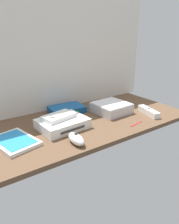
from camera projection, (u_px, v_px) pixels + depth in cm
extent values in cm
cube|color=brown|center=(90.00, 121.00, 108.26)|extent=(100.00, 48.00, 2.00)
cube|color=silver|center=(63.00, 49.00, 115.37)|extent=(110.00, 1.20, 64.00)
cube|color=white|center=(63.00, 124.00, 97.89)|extent=(22.07, 17.43, 4.40)
cube|color=#2D2D2D|center=(73.00, 130.00, 91.92)|extent=(12.01, 1.44, 0.80)
cube|color=silver|center=(111.00, 108.00, 116.51)|extent=(17.89, 17.89, 5.00)
cube|color=silver|center=(111.00, 103.00, 115.57)|extent=(17.17, 17.17, 0.30)
cube|color=white|center=(15.00, 141.00, 85.36)|extent=(17.28, 21.43, 1.40)
cube|color=#2384CC|center=(14.00, 140.00, 85.08)|extent=(14.33, 18.31, 0.16)
cube|color=#145193|center=(67.00, 109.00, 116.70)|extent=(18.69, 13.06, 3.40)
cube|color=#19D833|center=(72.00, 113.00, 111.75)|extent=(8.01, 0.88, 0.60)
cube|color=white|center=(149.00, 112.00, 114.09)|extent=(6.98, 15.23, 3.00)
cylinder|color=#387FDB|center=(149.00, 109.00, 113.48)|extent=(1.40, 1.40, 0.40)
ellipsoid|color=white|center=(76.00, 139.00, 84.56)|extent=(4.80, 10.17, 4.00)
sphere|color=#4C4C4C|center=(76.00, 133.00, 83.70)|extent=(1.40, 1.40, 1.40)
cube|color=white|center=(59.00, 117.00, 96.75)|extent=(15.68, 10.64, 2.00)
cylinder|color=#99999E|center=(52.00, 117.00, 93.64)|extent=(2.35, 2.35, 0.40)
cylinder|color=red|center=(136.00, 123.00, 102.66)|extent=(8.98, 2.27, 0.70)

